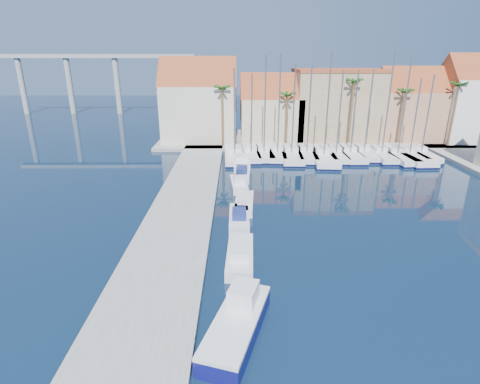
{
  "coord_description": "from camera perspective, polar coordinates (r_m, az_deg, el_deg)",
  "views": [
    {
      "loc": [
        -3.87,
        -16.55,
        13.87
      ],
      "look_at": [
        -3.57,
        13.43,
        3.0
      ],
      "focal_mm": 28.0,
      "sensor_mm": 36.0,
      "label": 1
    }
  ],
  "objects": [
    {
      "name": "motorboat_west_2",
      "position": [
        36.3,
        0.65,
        -1.67
      ],
      "size": [
        2.05,
        5.44,
        1.4
      ],
      "rotation": [
        0.0,
        0.0,
        -0.07
      ],
      "color": "white",
      "rests_on": "ground"
    },
    {
      "name": "building_1",
      "position": [
        64.39,
        4.77,
        12.21
      ],
      "size": [
        10.3,
        8.0,
        11.0
      ],
      "color": "#CEB891",
      "rests_on": "shore_north"
    },
    {
      "name": "motorboat_west_5",
      "position": [
        51.39,
        0.17,
        4.86
      ],
      "size": [
        2.3,
        6.71,
        1.4
      ],
      "rotation": [
        0.0,
        0.0,
        0.03
      ],
      "color": "white",
      "rests_on": "ground"
    },
    {
      "name": "fishing_boat",
      "position": [
        20.78,
        -0.36,
        -19.21
      ],
      "size": [
        3.97,
        6.8,
        2.26
      ],
      "rotation": [
        0.0,
        0.0,
        -0.3
      ],
      "color": "#10105E",
      "rests_on": "ground"
    },
    {
      "name": "palm_2",
      "position": [
        61.34,
        17.0,
        15.5
      ],
      "size": [
        2.6,
        2.6,
        11.15
      ],
      "color": "brown",
      "rests_on": "shore_north"
    },
    {
      "name": "sailboat_12",
      "position": [
        59.39,
        24.12,
        5.22
      ],
      "size": [
        3.49,
        12.02,
        11.18
      ],
      "rotation": [
        0.0,
        0.0,
        0.03
      ],
      "color": "white",
      "rests_on": "ground"
    },
    {
      "name": "sailboat_11",
      "position": [
        58.44,
        22.61,
        5.26
      ],
      "size": [
        3.48,
        10.71,
        14.23
      ],
      "rotation": [
        0.0,
        0.0,
        0.07
      ],
      "color": "white",
      "rests_on": "ground"
    },
    {
      "name": "sailboat_0",
      "position": [
        53.99,
        -0.85,
        5.67
      ],
      "size": [
        3.13,
        10.54,
        12.51
      ],
      "rotation": [
        0.0,
        0.0,
        0.04
      ],
      "color": "white",
      "rests_on": "ground"
    },
    {
      "name": "sailboat_6",
      "position": [
        54.91,
        12.55,
        5.44
      ],
      "size": [
        4.19,
        12.25,
        14.53
      ],
      "rotation": [
        0.0,
        0.0,
        -0.09
      ],
      "color": "white",
      "rests_on": "ground"
    },
    {
      "name": "motorboat_west_3",
      "position": [
        41.82,
        -0.2,
        1.3
      ],
      "size": [
        2.06,
        5.2,
        1.4
      ],
      "rotation": [
        0.0,
        0.0,
        0.09
      ],
      "color": "white",
      "rests_on": "ground"
    },
    {
      "name": "sailboat_9",
      "position": [
        57.98,
        18.22,
        5.7
      ],
      "size": [
        2.35,
        8.58,
        12.15
      ],
      "rotation": [
        0.0,
        0.0,
        0.01
      ],
      "color": "white",
      "rests_on": "ground"
    },
    {
      "name": "viaduct",
      "position": [
        104.71,
        -21.15,
        16.69
      ],
      "size": [
        48.0,
        2.2,
        14.45
      ],
      "color": "#9E9E99",
      "rests_on": "ground"
    },
    {
      "name": "sailboat_8",
      "position": [
        57.0,
        16.27,
        5.64
      ],
      "size": [
        2.77,
        10.08,
        12.22
      ],
      "rotation": [
        0.0,
        0.0,
        -0.01
      ],
      "color": "white",
      "rests_on": "ground"
    },
    {
      "name": "sailboat_2",
      "position": [
        55.03,
        3.61,
        5.97
      ],
      "size": [
        2.86,
        9.12,
        14.18
      ],
      "rotation": [
        0.0,
        0.0,
        0.05
      ],
      "color": "white",
      "rests_on": "ground"
    },
    {
      "name": "palm_1",
      "position": [
        59.35,
        7.27,
        14.23
      ],
      "size": [
        2.6,
        2.6,
        9.15
      ],
      "color": "brown",
      "rests_on": "shore_north"
    },
    {
      "name": "palm_4",
      "position": [
        67.78,
        30.35,
        13.66
      ],
      "size": [
        2.6,
        2.6,
        10.65
      ],
      "color": "brown",
      "rests_on": "shore_north"
    },
    {
      "name": "sailboat_3",
      "position": [
        55.1,
        5.72,
        5.92
      ],
      "size": [
        3.15,
        9.42,
        14.19
      ],
      "rotation": [
        0.0,
        0.0,
        -0.08
      ],
      "color": "white",
      "rests_on": "ground"
    },
    {
      "name": "sailboat_7",
      "position": [
        56.05,
        14.3,
        5.61
      ],
      "size": [
        2.6,
        9.05,
        12.21
      ],
      "rotation": [
        0.0,
        0.0,
        -0.02
      ],
      "color": "white",
      "rests_on": "ground"
    },
    {
      "name": "sailboat_5",
      "position": [
        55.64,
        10.04,
        5.81
      ],
      "size": [
        3.26,
        10.1,
        12.75
      ],
      "rotation": [
        0.0,
        0.0,
        -0.06
      ],
      "color": "white",
      "rests_on": "ground"
    },
    {
      "name": "sailboat_10",
      "position": [
        58.13,
        20.61,
        5.48
      ],
      "size": [
        2.71,
        9.37,
        14.53
      ],
      "rotation": [
        0.0,
        0.0,
        -0.03
      ],
      "color": "white",
      "rests_on": "ground"
    },
    {
      "name": "ground",
      "position": [
        21.94,
        10.33,
        -19.67
      ],
      "size": [
        260.0,
        260.0,
        0.0
      ],
      "primitive_type": "plane",
      "color": "black",
      "rests_on": "ground"
    },
    {
      "name": "palm_0",
      "position": [
        58.78,
        -2.75,
        15.23
      ],
      "size": [
        2.6,
        2.6,
        10.15
      ],
      "color": "brown",
      "rests_on": "shore_north"
    },
    {
      "name": "sailboat_1",
      "position": [
        54.68,
        1.68,
        5.87
      ],
      "size": [
        2.75,
        9.1,
        11.76
      ],
      "rotation": [
        0.0,
        0.0,
        0.04
      ],
      "color": "white",
      "rests_on": "ground"
    },
    {
      "name": "motorboat_west_1",
      "position": [
        33.01,
        -0.14,
        -3.95
      ],
      "size": [
        1.72,
        5.36,
        1.4
      ],
      "rotation": [
        0.0,
        0.0,
        -0.0
      ],
      "color": "white",
      "rests_on": "ground"
    },
    {
      "name": "building_3",
      "position": [
        70.26,
        24.22,
        11.69
      ],
      "size": [
        10.3,
        8.0,
        12.0
      ],
      "color": "tan",
      "rests_on": "shore_north"
    },
    {
      "name": "sailboat_4",
      "position": [
        54.88,
        7.78,
        5.73
      ],
      "size": [
        3.45,
        10.98,
        13.12
      ],
      "rotation": [
        0.0,
        0.0,
        -0.05
      ],
      "color": "white",
      "rests_on": "ground"
    },
    {
      "name": "building_4",
      "position": [
        73.45,
        31.19,
        11.75
      ],
      "size": [
        8.3,
        8.0,
        14.0
      ],
      "color": "white",
      "rests_on": "shore_north"
    },
    {
      "name": "motorboat_west_0",
      "position": [
        27.08,
        -0.0,
        -9.63
      ],
      "size": [
        2.08,
        5.83,
        1.4
      ],
      "rotation": [
        0.0,
        0.0,
        -0.04
      ],
      "color": "white",
      "rests_on": "ground"
    },
    {
      "name": "palm_3",
      "position": [
        64.23,
        23.89,
        13.6
      ],
      "size": [
        2.6,
        2.6,
        9.65
      ],
      "color": "brown",
      "rests_on": "shore_north"
    },
    {
      "name": "sailboat_13",
      "position": [
        60.73,
        25.66,
        5.32
      ],
      "size": [
        2.46,
        9.28,
        11.61
      ],
      "rotation": [
        0.0,
        0.0,
        -0.0
      ],
      "color": "white",
      "rests_on": "ground"
    },
    {
      "name": "building_0",
      "position": [
        64.27,
        -6.21,
        13.25
      ],
      "size": [
        12.3,
        9.0,
        13.5
      ],
      "color": "beige",
      "rests_on": "shore_north"
    },
    {
      "name": "motorboat_west_4",
      "position": [
        45.58,
        0.3,
        2.89
      ],
      "size": [
        2.19,
        5.94,
        1.4
      ],
      "rotation": [
        0.0,
        0.0,
        -0.05
      ],
      "color": "white",
      "rests_on": "ground"
    },
    {
      "name": "building_2",
      "position": [
        67.15,
        14.34,
        12.82
      ],
      "size": [
        14.2,
        10.2,
        11.5
      ],
      "color": "#9A7F5F",
      "rests_on": "shore_north"
    },
    {
      "name": "quay_west",
      "position": [
        33.39,
        -9.39,
        -4.43
      ],
      "size": [
        6.0,
        77.0,
        0.5
      ],
      "primitive_type": "cube",
      "color": "gray",
      "rests_on": "ground"
    },
    {
      "name": "shore_north",
      "position": [
        67.41,
        11.42,
        7.88
      ],
      "size": [
        54.0,
        16.0,
        0.5
      ],
      "primitive_type": "cube",
      "color": "gray",
      "rests_on": "ground"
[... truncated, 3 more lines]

